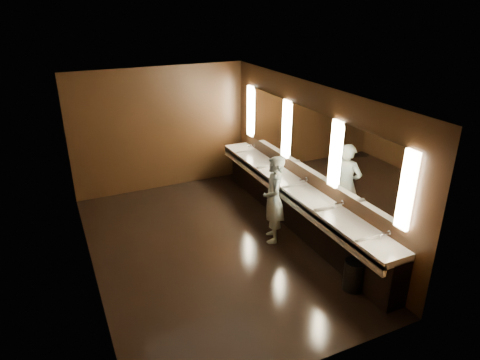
% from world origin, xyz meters
% --- Properties ---
extents(floor, '(6.00, 6.00, 0.00)m').
position_xyz_m(floor, '(0.00, 0.00, 0.00)').
color(floor, black).
rests_on(floor, ground).
extents(ceiling, '(4.00, 6.00, 0.02)m').
position_xyz_m(ceiling, '(0.00, 0.00, 2.80)').
color(ceiling, '#2D2D2B').
rests_on(ceiling, wall_back).
extents(wall_back, '(4.00, 0.02, 2.80)m').
position_xyz_m(wall_back, '(0.00, 3.00, 1.40)').
color(wall_back, black).
rests_on(wall_back, floor).
extents(wall_front, '(4.00, 0.02, 2.80)m').
position_xyz_m(wall_front, '(0.00, -3.00, 1.40)').
color(wall_front, black).
rests_on(wall_front, floor).
extents(wall_left, '(0.02, 6.00, 2.80)m').
position_xyz_m(wall_left, '(-2.00, 0.00, 1.40)').
color(wall_left, black).
rests_on(wall_left, floor).
extents(wall_right, '(0.02, 6.00, 2.80)m').
position_xyz_m(wall_right, '(2.00, 0.00, 1.40)').
color(wall_right, black).
rests_on(wall_right, floor).
extents(sink_counter, '(0.55, 5.40, 1.01)m').
position_xyz_m(sink_counter, '(1.79, 0.00, 0.50)').
color(sink_counter, black).
rests_on(sink_counter, floor).
extents(mirror_band, '(0.06, 5.03, 1.15)m').
position_xyz_m(mirror_band, '(1.98, -0.00, 1.75)').
color(mirror_band, '#FBE8BB').
rests_on(mirror_band, wall_right).
extents(person, '(0.59, 0.70, 1.63)m').
position_xyz_m(person, '(1.16, -0.20, 0.82)').
color(person, '#94C4DE').
rests_on(person, floor).
extents(trash_bin, '(0.40, 0.40, 0.49)m').
position_xyz_m(trash_bin, '(1.58, -2.02, 0.25)').
color(trash_bin, black).
rests_on(trash_bin, floor).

